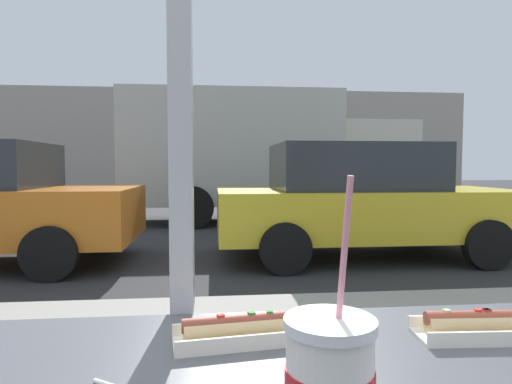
% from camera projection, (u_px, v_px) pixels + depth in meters
% --- Properties ---
extents(ground_plane, '(60.00, 60.00, 0.00)m').
position_uv_depth(ground_plane, '(210.00, 230.00, 8.90)').
color(ground_plane, '#2D2D30').
extents(sidewalk_strip, '(16.00, 2.80, 0.13)m').
position_uv_depth(sidewalk_strip, '(202.00, 379.00, 2.54)').
color(sidewalk_strip, '#9E998E').
rests_on(sidewalk_strip, ground).
extents(building_facade_far, '(28.00, 1.20, 5.39)m').
position_uv_depth(building_facade_far, '(211.00, 141.00, 23.37)').
color(building_facade_far, '#A89E8E').
rests_on(building_facade_far, ground).
extents(soda_cup_right, '(0.10, 0.10, 0.31)m').
position_uv_depth(soda_cup_right, '(329.00, 383.00, 0.48)').
color(soda_cup_right, white).
rests_on(soda_cup_right, window_counter).
extents(hotdog_tray_near, '(0.25, 0.12, 0.05)m').
position_uv_depth(hotdog_tray_near, '(241.00, 330.00, 0.78)').
color(hotdog_tray_near, silver).
rests_on(hotdog_tray_near, window_counter).
extents(hotdog_tray_far, '(0.25, 0.10, 0.05)m').
position_uv_depth(hotdog_tray_far, '(481.00, 325.00, 0.80)').
color(hotdog_tray_far, silver).
rests_on(hotdog_tray_far, window_counter).
extents(parked_car_yellow, '(4.21, 2.00, 1.63)m').
position_uv_depth(parked_car_yellow, '(361.00, 200.00, 6.22)').
color(parked_car_yellow, gold).
rests_on(parked_car_yellow, ground).
extents(box_truck, '(6.63, 2.44, 3.00)m').
position_uv_depth(box_truck, '(261.00, 153.00, 10.27)').
color(box_truck, beige).
rests_on(box_truck, ground).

